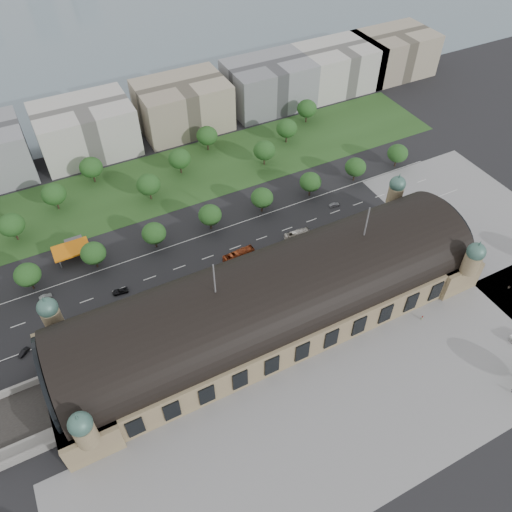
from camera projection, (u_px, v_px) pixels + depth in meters
name	position (u px, v px, depth m)	size (l,w,h in m)	color
ground	(272.00, 319.00, 175.72)	(900.00, 900.00, 0.00)	black
station	(272.00, 300.00, 168.36)	(150.00, 48.40, 44.30)	#92835B
plaza_south	(369.00, 410.00, 151.62)	(190.00, 48.00, 0.12)	gray
plaza_east	(488.00, 228.00, 208.62)	(56.00, 100.00, 0.12)	gray
road_slab	(179.00, 268.00, 192.91)	(260.00, 26.00, 0.10)	black
grass_belt	(146.00, 186.00, 228.63)	(300.00, 45.00, 0.10)	#26481C
petrol_station	(73.00, 246.00, 196.89)	(14.00, 13.00, 5.05)	orange
lake	(75.00, 25.00, 360.60)	(700.00, 320.00, 0.08)	slate
office_3	(86.00, 129.00, 240.06)	(45.00, 32.00, 24.00)	#B7B4AD
office_4	(183.00, 105.00, 256.03)	(45.00, 32.00, 24.00)	tan
office_5	(269.00, 84.00, 272.00)	(45.00, 32.00, 24.00)	gray
office_6	(337.00, 67.00, 286.37)	(45.00, 32.00, 24.00)	#B7B4AD
office_7	(393.00, 53.00, 299.15)	(45.00, 32.00, 24.00)	tan
tree_row_2	(27.00, 275.00, 180.29)	(9.60, 9.60, 11.52)	#2D2116
tree_row_3	(93.00, 253.00, 187.95)	(9.60, 9.60, 11.52)	#2D2116
tree_row_4	(154.00, 233.00, 195.62)	(9.60, 9.60, 11.52)	#2D2116
tree_row_5	(210.00, 215.00, 203.28)	(9.60, 9.60, 11.52)	#2D2116
tree_row_6	(262.00, 198.00, 210.95)	(9.60, 9.60, 11.52)	#2D2116
tree_row_7	(310.00, 182.00, 218.62)	(9.60, 9.60, 11.52)	#2D2116
tree_row_8	(355.00, 167.00, 226.28)	(9.60, 9.60, 11.52)	#2D2116
tree_row_9	(398.00, 153.00, 233.95)	(9.60, 9.60, 11.52)	#2D2116
tree_belt_3	(11.00, 225.00, 198.13)	(10.40, 10.40, 12.48)	#2D2116
tree_belt_4	(54.00, 194.00, 211.65)	(10.40, 10.40, 12.48)	#2D2116
tree_belt_5	(91.00, 167.00, 225.16)	(10.40, 10.40, 12.48)	#2D2116
tree_belt_6	(148.00, 184.00, 216.34)	(10.40, 10.40, 12.48)	#2D2116
tree_belt_7	(179.00, 159.00, 229.85)	(10.40, 10.40, 12.48)	#2D2116
tree_belt_8	(207.00, 136.00, 243.37)	(10.40, 10.40, 12.48)	#2D2116
tree_belt_9	(264.00, 150.00, 234.55)	(10.40, 10.40, 12.48)	#2D2116
tree_belt_10	(287.00, 128.00, 248.06)	(10.40, 10.40, 12.48)	#2D2116
tree_belt_11	(307.00, 108.00, 261.58)	(10.40, 10.40, 12.48)	#2D2116
traffic_car_1	(45.00, 297.00, 181.81)	(1.55, 4.44, 1.46)	gray
traffic_car_2	(120.00, 291.00, 183.53)	(2.65, 5.74, 1.60)	black
traffic_car_4	(278.00, 249.00, 198.96)	(1.80, 4.47, 1.52)	#182445
traffic_car_5	(334.00, 205.00, 218.13)	(1.56, 4.47, 1.47)	slate
traffic_car_6	(421.00, 196.00, 222.24)	(2.54, 5.50, 1.53)	silver
parked_car_0	(24.00, 352.00, 165.17)	(1.51, 4.34, 1.43)	black
parked_car_1	(98.00, 334.00, 170.21)	(2.62, 5.69, 1.58)	maroon
parked_car_2	(114.00, 318.00, 175.00)	(1.93, 4.75, 1.38)	#181844
parked_car_3	(142.00, 317.00, 175.30)	(1.63, 4.05, 1.38)	#595960
parked_car_4	(159.00, 301.00, 180.17)	(1.69, 4.84, 1.59)	silver
parked_car_5	(141.00, 308.00, 178.12)	(2.38, 5.17, 1.44)	#919399
parked_car_6	(193.00, 295.00, 182.50)	(1.98, 4.86, 1.41)	black
bus_west	(239.00, 255.00, 195.13)	(3.07, 13.13, 3.66)	#A9401B
bus_mid	(286.00, 248.00, 198.01)	(2.90, 12.38, 3.45)	beige
bus_east	(297.00, 234.00, 203.84)	(2.57, 10.99, 3.06)	silver
pedestrian_0	(422.00, 318.00, 174.87)	(0.89, 0.51, 1.81)	gray
pedestrian_2	(509.00, 287.00, 184.83)	(0.86, 0.50, 1.77)	gray
pedestrian_4	(512.00, 391.00, 155.12)	(1.17, 0.51, 1.81)	gray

